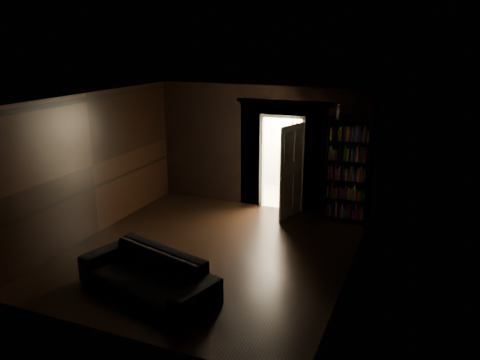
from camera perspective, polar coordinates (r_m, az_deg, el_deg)
name	(u,v)px	position (r m, az deg, el deg)	size (l,w,h in m)	color
ground	(209,252)	(8.73, -3.74, -8.73)	(5.50, 5.50, 0.00)	black
room_walls	(231,151)	(9.10, -1.04, 3.60)	(5.02, 5.61, 2.84)	black
kitchen_alcove	(295,147)	(11.62, 6.78, 3.98)	(2.20, 1.80, 2.60)	beige
sofa	(147,268)	(7.31, -11.30, -10.50)	(2.28, 0.99, 0.88)	black
bookshelf	(347,171)	(10.12, 12.96, 1.12)	(0.90, 0.32, 2.20)	black
refrigerator	(303,161)	(11.90, 7.66, 2.34)	(0.74, 0.68, 1.65)	white
door	(291,172)	(10.13, 6.28, 1.01)	(0.85, 0.05, 2.05)	white
figurine	(338,111)	(9.84, 11.91, 8.18)	(0.10, 0.10, 0.30)	white
bottles	(303,124)	(11.64, 7.67, 6.84)	(0.65, 0.08, 0.26)	black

